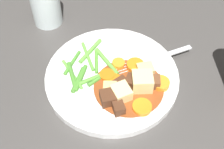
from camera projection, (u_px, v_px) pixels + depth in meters
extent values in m
plane|color=#423F3D|center=(112.00, 79.00, 0.61)|extent=(3.00, 3.00, 0.00)
cylinder|color=white|center=(112.00, 77.00, 0.61)|extent=(0.26, 0.26, 0.02)
cylinder|color=brown|center=(129.00, 87.00, 0.58)|extent=(0.13, 0.13, 0.00)
cylinder|color=orange|center=(114.00, 80.00, 0.59)|extent=(0.03, 0.03, 0.01)
cylinder|color=orange|center=(146.00, 80.00, 0.59)|extent=(0.05, 0.05, 0.01)
cylinder|color=orange|center=(107.00, 75.00, 0.60)|extent=(0.03, 0.03, 0.01)
cylinder|color=orange|center=(161.00, 84.00, 0.58)|extent=(0.05, 0.05, 0.01)
cylinder|color=orange|center=(135.00, 66.00, 0.61)|extent=(0.04, 0.04, 0.01)
cylinder|color=orange|center=(120.00, 65.00, 0.61)|extent=(0.04, 0.04, 0.01)
cylinder|color=orange|center=(142.00, 107.00, 0.55)|extent=(0.05, 0.05, 0.01)
cube|color=#DBBC6B|center=(110.00, 89.00, 0.57)|extent=(0.03, 0.03, 0.02)
cube|color=#EAD68C|center=(121.00, 93.00, 0.56)|extent=(0.05, 0.05, 0.03)
cube|color=#EAD68C|center=(142.00, 82.00, 0.57)|extent=(0.05, 0.05, 0.03)
cube|color=#E5CC7A|center=(145.00, 71.00, 0.59)|extent=(0.04, 0.04, 0.02)
cube|color=#4C2B19|center=(132.00, 82.00, 0.58)|extent=(0.03, 0.03, 0.02)
cube|color=#4C2B19|center=(119.00, 108.00, 0.54)|extent=(0.03, 0.03, 0.02)
cube|color=#4C2B19|center=(120.00, 84.00, 0.57)|extent=(0.03, 0.03, 0.02)
cube|color=#4C2B19|center=(109.00, 98.00, 0.55)|extent=(0.04, 0.04, 0.02)
cube|color=brown|center=(153.00, 82.00, 0.58)|extent=(0.03, 0.03, 0.02)
cylinder|color=#4C8E33|center=(72.00, 74.00, 0.60)|extent=(0.05, 0.05, 0.01)
cylinder|color=#66AD42|center=(90.00, 51.00, 0.64)|extent=(0.01, 0.07, 0.01)
cylinder|color=#66AD42|center=(107.00, 61.00, 0.62)|extent=(0.07, 0.04, 0.01)
cylinder|color=#4C8E33|center=(99.00, 78.00, 0.59)|extent=(0.03, 0.05, 0.01)
cylinder|color=#4C8E33|center=(72.00, 63.00, 0.62)|extent=(0.01, 0.07, 0.01)
cylinder|color=#66AD42|center=(72.00, 74.00, 0.60)|extent=(0.07, 0.05, 0.01)
cylinder|color=#4C8E33|center=(78.00, 80.00, 0.59)|extent=(0.02, 0.06, 0.01)
cylinder|color=#599E38|center=(96.00, 61.00, 0.62)|extent=(0.04, 0.05, 0.01)
cylinder|color=#4C8E33|center=(81.00, 78.00, 0.59)|extent=(0.02, 0.06, 0.01)
cylinder|color=#599E38|center=(94.00, 78.00, 0.59)|extent=(0.04, 0.06, 0.01)
cylinder|color=#66AD42|center=(88.00, 56.00, 0.63)|extent=(0.06, 0.06, 0.01)
cube|color=silver|center=(167.00, 55.00, 0.63)|extent=(0.08, 0.10, 0.00)
cube|color=silver|center=(138.00, 64.00, 0.62)|extent=(0.03, 0.03, 0.00)
cylinder|color=silver|center=(122.00, 65.00, 0.62)|extent=(0.03, 0.04, 0.00)
cylinder|color=silver|center=(124.00, 67.00, 0.61)|extent=(0.03, 0.04, 0.00)
cylinder|color=silver|center=(125.00, 70.00, 0.61)|extent=(0.03, 0.04, 0.00)
cylinder|color=silver|center=(126.00, 72.00, 0.60)|extent=(0.03, 0.04, 0.00)
cylinder|color=silver|center=(45.00, 4.00, 0.69)|extent=(0.07, 0.07, 0.10)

